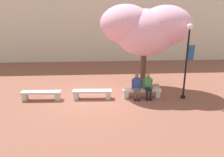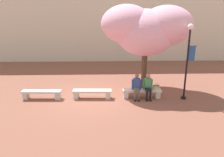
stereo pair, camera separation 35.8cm
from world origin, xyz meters
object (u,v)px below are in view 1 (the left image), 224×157
(stone_bench_west_end, at_px, (41,94))
(cherry_tree_main, at_px, (145,28))
(stone_bench_center, at_px, (142,92))
(handbag, at_px, (156,86))
(stone_bench_near_west, at_px, (92,93))
(lamp_post_with_banner, at_px, (187,55))
(person_seated_left, at_px, (137,85))
(person_seated_right, at_px, (148,85))

(stone_bench_west_end, relative_size, cherry_tree_main, 0.41)
(stone_bench_center, bearing_deg, handbag, 0.43)
(stone_bench_near_west, relative_size, cherry_tree_main, 0.41)
(stone_bench_center, distance_m, handbag, 0.79)
(handbag, relative_size, cherry_tree_main, 0.07)
(handbag, distance_m, lamp_post_with_banner, 2.21)
(handbag, bearing_deg, stone_bench_center, -179.57)
(cherry_tree_main, xyz_separation_m, lamp_post_with_banner, (1.80, -1.74, -1.16))
(handbag, bearing_deg, cherry_tree_main, 104.61)
(person_seated_left, relative_size, lamp_post_with_banner, 0.34)
(cherry_tree_main, height_order, lamp_post_with_banner, cherry_tree_main)
(stone_bench_center, relative_size, person_seated_left, 1.55)
(cherry_tree_main, bearing_deg, stone_bench_west_end, -164.57)
(cherry_tree_main, bearing_deg, person_seated_left, -112.02)
(stone_bench_west_end, xyz_separation_m, stone_bench_center, (5.16, 0.00, 0.00))
(cherry_tree_main, bearing_deg, stone_bench_center, -102.74)
(person_seated_right, relative_size, lamp_post_with_banner, 0.34)
(stone_bench_west_end, xyz_separation_m, handbag, (5.90, 0.01, 0.27))
(stone_bench_west_end, distance_m, stone_bench_near_west, 2.58)
(stone_bench_west_end, relative_size, handbag, 5.91)
(stone_bench_center, height_order, person_seated_left, person_seated_left)
(person_seated_left, height_order, cherry_tree_main, cherry_tree_main)
(person_seated_left, height_order, person_seated_right, same)
(stone_bench_near_west, xyz_separation_m, stone_bench_center, (2.58, 0.00, 0.00))
(person_seated_left, height_order, handbag, person_seated_left)
(person_seated_right, distance_m, handbag, 0.47)
(person_seated_left, bearing_deg, person_seated_right, -0.01)
(person_seated_left, distance_m, handbag, 1.04)
(stone_bench_near_west, distance_m, stone_bench_center, 2.58)
(handbag, height_order, lamp_post_with_banner, lamp_post_with_banner)
(cherry_tree_main, bearing_deg, person_seated_right, -92.06)
(cherry_tree_main, bearing_deg, lamp_post_with_banner, -44.09)
(lamp_post_with_banner, bearing_deg, stone_bench_center, 174.04)
(stone_bench_center, bearing_deg, cherry_tree_main, 77.26)
(person_seated_right, relative_size, handbag, 3.81)
(lamp_post_with_banner, bearing_deg, stone_bench_near_west, 177.29)
(person_seated_right, bearing_deg, lamp_post_with_banner, -5.24)
(person_seated_left, distance_m, person_seated_right, 0.58)
(handbag, bearing_deg, stone_bench_west_end, -179.95)
(stone_bench_near_west, height_order, stone_bench_center, same)
(stone_bench_center, bearing_deg, person_seated_right, -10.57)
(stone_bench_center, distance_m, person_seated_left, 0.49)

